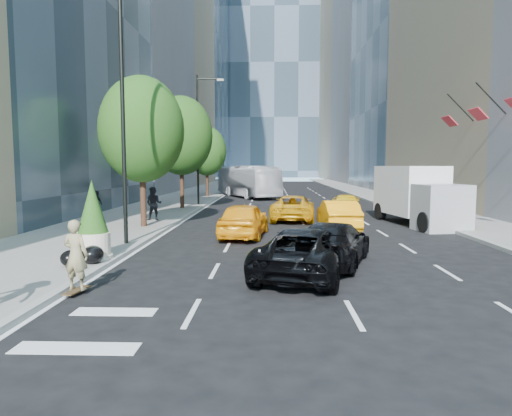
{
  "coord_description": "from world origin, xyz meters",
  "views": [
    {
      "loc": [
        -0.79,
        -13.61,
        3.19
      ],
      "look_at": [
        -1.35,
        3.5,
        1.6
      ],
      "focal_mm": 32.0,
      "sensor_mm": 36.0,
      "label": 1
    }
  ],
  "objects_px": {
    "skateboarder": "(76,260)",
    "planter_shrub": "(93,221)",
    "city_bus": "(247,181)",
    "box_truck": "(417,195)",
    "black_sedan_lincoln": "(306,251)",
    "black_sedan_mercedes": "(332,243)"
  },
  "relations": [
    {
      "from": "skateboarder",
      "to": "planter_shrub",
      "type": "relative_size",
      "value": 0.68
    },
    {
      "from": "city_bus",
      "to": "box_truck",
      "type": "xyz_separation_m",
      "value": [
        10.35,
        -21.5,
        0.02
      ]
    },
    {
      "from": "black_sedan_lincoln",
      "to": "box_truck",
      "type": "distance_m",
      "value": 13.69
    },
    {
      "from": "black_sedan_mercedes",
      "to": "planter_shrub",
      "type": "xyz_separation_m",
      "value": [
        -7.8,
        -0.03,
        0.68
      ]
    },
    {
      "from": "skateboarder",
      "to": "black_sedan_lincoln",
      "type": "relative_size",
      "value": 0.35
    },
    {
      "from": "black_sedan_lincoln",
      "to": "skateboarder",
      "type": "bearing_deg",
      "value": 36.15
    },
    {
      "from": "black_sedan_lincoln",
      "to": "city_bus",
      "type": "distance_m",
      "value": 33.47
    },
    {
      "from": "black_sedan_lincoln",
      "to": "black_sedan_mercedes",
      "type": "bearing_deg",
      "value": -107.52
    },
    {
      "from": "black_sedan_mercedes",
      "to": "city_bus",
      "type": "height_order",
      "value": "city_bus"
    },
    {
      "from": "black_sedan_lincoln",
      "to": "planter_shrub",
      "type": "bearing_deg",
      "value": 3.54
    },
    {
      "from": "skateboarder",
      "to": "planter_shrub",
      "type": "xyz_separation_m",
      "value": [
        -1.0,
        3.65,
        0.5
      ]
    },
    {
      "from": "skateboarder",
      "to": "city_bus",
      "type": "relative_size",
      "value": 0.15
    },
    {
      "from": "skateboarder",
      "to": "city_bus",
      "type": "distance_m",
      "value": 35.56
    },
    {
      "from": "black_sedan_lincoln",
      "to": "box_truck",
      "type": "bearing_deg",
      "value": -104.88
    },
    {
      "from": "black_sedan_lincoln",
      "to": "city_bus",
      "type": "xyz_separation_m",
      "value": [
        -3.43,
        33.28,
        0.89
      ]
    },
    {
      "from": "black_sedan_mercedes",
      "to": "city_bus",
      "type": "bearing_deg",
      "value": -63.73
    },
    {
      "from": "planter_shrub",
      "to": "black_sedan_mercedes",
      "type": "bearing_deg",
      "value": 0.25
    },
    {
      "from": "city_bus",
      "to": "planter_shrub",
      "type": "relative_size",
      "value": 4.43
    },
    {
      "from": "city_bus",
      "to": "planter_shrub",
      "type": "xyz_separation_m",
      "value": [
        -3.4,
        -31.83,
        -0.22
      ]
    },
    {
      "from": "black_sedan_lincoln",
      "to": "planter_shrub",
      "type": "height_order",
      "value": "planter_shrub"
    },
    {
      "from": "city_bus",
      "to": "planter_shrub",
      "type": "height_order",
      "value": "city_bus"
    },
    {
      "from": "black_sedan_mercedes",
      "to": "city_bus",
      "type": "relative_size",
      "value": 0.42
    }
  ]
}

